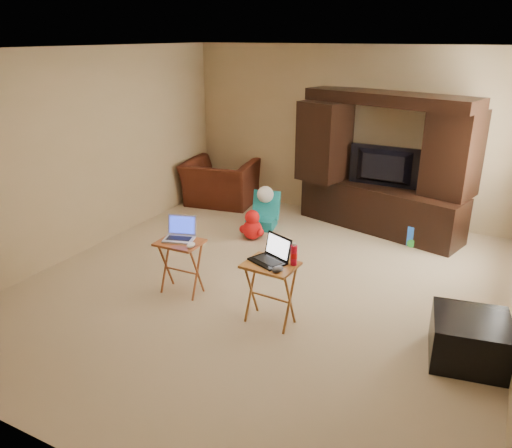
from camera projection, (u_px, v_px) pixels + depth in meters
The scene contains 19 objects.
floor at pixel (264, 285), 5.57m from camera, with size 5.50×5.50×0.00m, color beige.
ceiling at pixel (266, 48), 4.68m from camera, with size 5.50×5.50×0.00m, color silver.
wall_back at pixel (347, 133), 7.41m from camera, with size 5.00×5.00×0.00m, color tan.
wall_front at pixel (50, 292), 2.85m from camera, with size 5.00×5.00×0.00m, color tan.
wall_left at pixel (85, 152), 6.20m from camera, with size 5.50×5.50×0.00m, color tan.
entertainment_center at pixel (383, 164), 6.85m from camera, with size 2.34×0.58×1.91m, color black.
television at pixel (382, 167), 6.82m from camera, with size 0.97×0.13×0.56m, color black.
recliner at pixel (221, 183), 8.13m from camera, with size 1.10×0.96×0.72m, color #491B0F.
child_rocker at pixel (262, 210), 7.15m from camera, with size 0.39×0.45×0.52m, color #17797F, non-canonical shape.
plush_toy at pixel (252, 224), 6.76m from camera, with size 0.38×0.31×0.42m, color red, non-canonical shape.
push_toy at pixel (428, 232), 6.55m from camera, with size 0.52×0.37×0.39m, color blue, non-canonical shape.
ottoman at pixel (470, 340), 4.23m from camera, with size 0.62×0.62×0.40m, color black.
tray_table_left at pixel (181, 267), 5.32m from camera, with size 0.46×0.37×0.60m, color brown.
tray_table_right at pixel (270, 293), 4.75m from camera, with size 0.48×0.38×0.62m, color #A96128.
laptop_left at pixel (178, 229), 5.21m from camera, with size 0.31×0.26×0.24m, color #B4B3B8.
laptop_right at pixel (268, 250), 4.63m from camera, with size 0.33×0.27×0.24m, color black.
mouse_left at pixel (191, 245), 5.07m from camera, with size 0.08×0.12×0.05m, color white.
mouse_right at pixel (278, 269), 4.48m from camera, with size 0.08×0.13×0.05m, color #38383C.
water_bottle at pixel (294, 255), 4.59m from camera, with size 0.06×0.06×0.19m, color red.
Camera 1 is at (2.21, -4.45, 2.63)m, focal length 35.00 mm.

